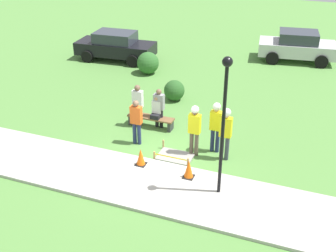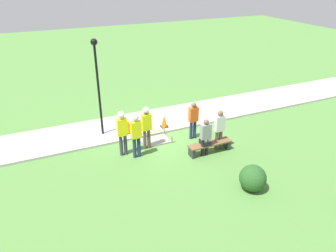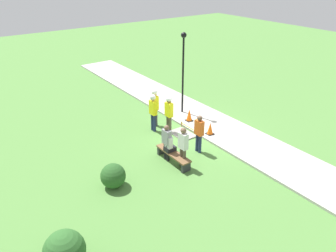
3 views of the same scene
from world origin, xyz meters
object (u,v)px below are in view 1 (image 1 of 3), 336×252
traffic_cone_near_patch (141,157)px  worker_trainee (226,129)px  person_seated_on_bench (157,109)px  lamppost_near (224,109)px  traffic_cone_far_patch (189,169)px  park_bench (151,119)px  bystander_in_gray_shirt (138,103)px  parked_car_silver (297,46)px  bystander_in_white_shirt (159,106)px  bystander_in_orange_shirt (136,120)px  worker_supervisor (216,123)px  worker_assistant (195,126)px  parked_car_black (116,46)px

traffic_cone_near_patch → worker_trainee: size_ratio=0.30×
person_seated_on_bench → lamppost_near: bearing=-44.6°
traffic_cone_far_patch → park_bench: size_ratio=0.34×
traffic_cone_far_patch → lamppost_near: bearing=-20.2°
bystander_in_gray_shirt → parked_car_silver: (4.90, 10.30, -0.14)m
park_bench → bystander_in_white_shirt: bystander_in_white_shirt is taller
bystander_in_orange_shirt → parked_car_silver: bystander_in_orange_shirt is taller
worker_supervisor → worker_assistant: 0.78m
worker_supervisor → parked_car_black: bearing=135.6°
worker_assistant → lamppost_near: lamppost_near is taller
park_bench → parked_car_black: bearing=126.5°
worker_assistant → parked_car_black: (-7.20, 8.12, -0.33)m
worker_supervisor → parked_car_black: 10.93m
worker_supervisor → lamppost_near: size_ratio=0.45×
bystander_in_gray_shirt → parked_car_black: bearing=123.4°
worker_trainee → worker_supervisor: bearing=138.6°
traffic_cone_far_patch → bystander_in_orange_shirt: (-2.47, 1.50, 0.56)m
bystander_in_gray_shirt → worker_supervisor: bearing=-13.4°
worker_trainee → parked_car_black: bearing=135.8°
traffic_cone_near_patch → bystander_in_white_shirt: (-0.51, 2.87, 0.51)m
traffic_cone_near_patch → person_seated_on_bench: size_ratio=0.65×
park_bench → worker_trainee: size_ratio=0.96×
person_seated_on_bench → worker_supervisor: 2.78m
worker_assistant → parked_car_silver: worker_assistant is taller
traffic_cone_far_patch → bystander_in_gray_shirt: size_ratio=0.36×
bystander_in_orange_shirt → bystander_in_gray_shirt: 1.36m
traffic_cone_near_patch → traffic_cone_far_patch: traffic_cone_far_patch is taller
worker_assistant → bystander_in_orange_shirt: worker_assistant is taller
worker_assistant → person_seated_on_bench: bearing=144.1°
traffic_cone_far_patch → bystander_in_orange_shirt: bearing=148.8°
bystander_in_orange_shirt → traffic_cone_far_patch: bearing=-31.2°
lamppost_near → traffic_cone_far_patch: bearing=159.8°
worker_trainee → lamppost_near: bearing=-80.0°
bystander_in_orange_shirt → lamppost_near: (3.56, -1.90, 1.86)m
person_seated_on_bench → worker_supervisor: size_ratio=0.47×
bystander_in_gray_shirt → lamppost_near: bearing=-37.8°
traffic_cone_near_patch → lamppost_near: (2.79, -0.52, 2.44)m
traffic_cone_near_patch → lamppost_near: 3.74m
person_seated_on_bench → bystander_in_gray_shirt: bearing=-166.9°
person_seated_on_bench → lamppost_near: size_ratio=0.21×
traffic_cone_far_patch → park_bench: bearing=131.2°
lamppost_near → parked_car_silver: (0.82, 13.46, -1.99)m
person_seated_on_bench → bystander_in_white_shirt: bearing=40.7°
bystander_in_orange_shirt → bystander_in_gray_shirt: bystander_in_gray_shirt is taller
bystander_in_orange_shirt → parked_car_black: (-5.04, 8.12, -0.16)m
park_bench → person_seated_on_bench: 0.53m
worker_assistant → bystander_in_white_shirt: worker_assistant is taller
traffic_cone_near_patch → bystander_in_orange_shirt: bystander_in_orange_shirt is taller
worker_assistant → parked_car_black: size_ratio=0.42×
park_bench → lamppost_near: bearing=-42.3°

